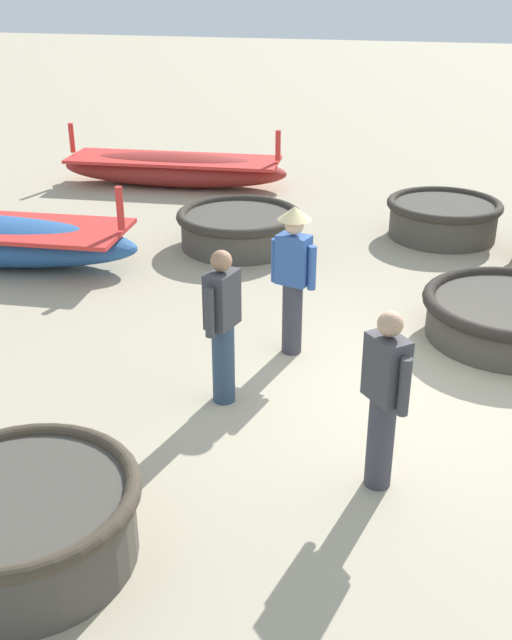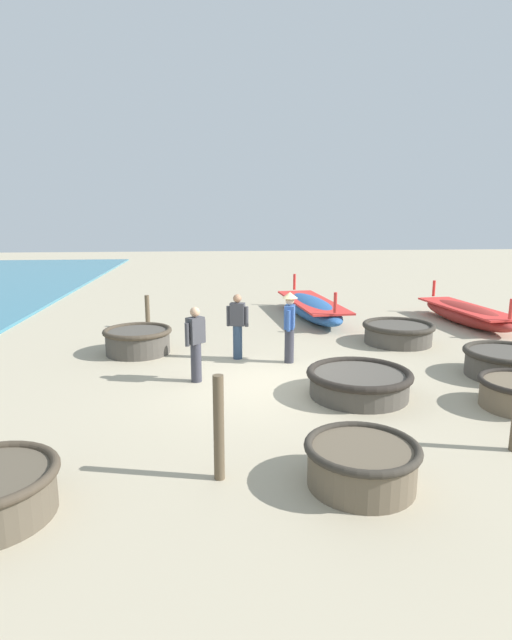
# 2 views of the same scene
# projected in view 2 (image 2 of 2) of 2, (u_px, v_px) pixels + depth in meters

# --- Properties ---
(ground_plane) EXTENTS (80.00, 80.00, 0.00)m
(ground_plane) POSITION_uv_depth(u_px,v_px,m) (270.00, 381.00, 10.35)
(ground_plane) COLOR tan
(coracle_upturned) EXTENTS (2.00, 2.00, 0.52)m
(coracle_upturned) POSITION_uv_depth(u_px,v_px,m) (359.00, 382.00, 9.46)
(coracle_upturned) COLOR #4C473F
(coracle_upturned) RESTS_ON ground
(coracle_nearest) EXTENTS (1.47, 1.47, 0.57)m
(coracle_nearest) POSITION_uv_depth(u_px,v_px,m) (362.00, 463.00, 6.30)
(coracle_nearest) COLOR brown
(coracle_nearest) RESTS_ON ground
(coracle_far_left) EXTENTS (1.69, 1.69, 0.63)m
(coracle_far_left) POSITION_uv_depth(u_px,v_px,m) (138.00, 340.00, 12.43)
(coracle_far_left) COLOR #4C473F
(coracle_far_left) RESTS_ON ground
(coracle_tilted) EXTENTS (1.79, 1.79, 0.59)m
(coracle_tilted) POSITION_uv_depth(u_px,v_px,m) (507.00, 362.00, 10.61)
(coracle_tilted) COLOR #4C473F
(coracle_tilted) RESTS_ON ground
(coracle_front_right) EXTENTS (1.91, 1.91, 0.56)m
(coracle_front_right) POSITION_uv_depth(u_px,v_px,m) (398.00, 332.00, 13.41)
(coracle_front_right) COLOR #4C473F
(coracle_front_right) RESTS_ON ground
(long_boat_blue_hull) EXTENTS (1.65, 5.26, 1.22)m
(long_boat_blue_hull) POSITION_uv_depth(u_px,v_px,m) (312.00, 307.00, 16.82)
(long_boat_blue_hull) COLOR #285693
(long_boat_blue_hull) RESTS_ON ground
(long_boat_white_hull) EXTENTS (1.48, 4.52, 1.14)m
(long_boat_white_hull) POSITION_uv_depth(u_px,v_px,m) (466.00, 314.00, 15.82)
(long_boat_white_hull) COLOR maroon
(long_boat_white_hull) RESTS_ON ground
(fisherman_with_hat) EXTENTS (0.36, 0.51, 1.67)m
(fisherman_with_hat) POSITION_uv_depth(u_px,v_px,m) (290.00, 322.00, 11.51)
(fisherman_with_hat) COLOR #383842
(fisherman_with_hat) RESTS_ON ground
(fisherman_crouching) EXTENTS (0.42, 0.39, 1.57)m
(fisherman_crouching) POSITION_uv_depth(u_px,v_px,m) (196.00, 342.00, 10.19)
(fisherman_crouching) COLOR #383842
(fisherman_crouching) RESTS_ON ground
(fisherman_standing_right) EXTENTS (0.52, 0.30, 1.57)m
(fisherman_standing_right) POSITION_uv_depth(u_px,v_px,m) (238.00, 325.00, 11.85)
(fisherman_standing_right) COLOR #2D425B
(fisherman_standing_right) RESTS_ON ground
(mooring_post_inland) EXTENTS (0.14, 0.14, 1.41)m
(mooring_post_inland) POSITION_uv_depth(u_px,v_px,m) (219.00, 428.00, 6.38)
(mooring_post_inland) COLOR brown
(mooring_post_inland) RESTS_ON ground
(mooring_post_shoreline) EXTENTS (0.14, 0.14, 1.01)m
(mooring_post_shoreline) POSITION_uv_depth(u_px,v_px,m) (147.00, 312.00, 15.25)
(mooring_post_shoreline) COLOR brown
(mooring_post_shoreline) RESTS_ON ground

